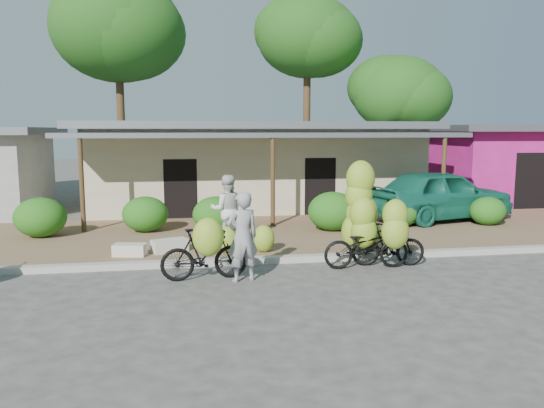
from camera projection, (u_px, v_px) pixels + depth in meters
The scene contains 25 objects.
ground at pixel (324, 286), 10.46m from camera, with size 100.00×100.00×0.00m, color #413F3C.
sidewalk at pixel (279, 234), 15.34m from camera, with size 60.00×6.00×0.12m, color #806145.
curb at pixel (302, 258), 12.40m from camera, with size 60.00×0.25×0.15m, color #A8A399.
shop_main at pixel (252, 164), 20.90m from camera, with size 13.00×8.50×3.35m.
shop_pink at pixel (495, 163), 22.69m from camera, with size 6.00×6.00×3.25m.
tree_far_center at pixel (114, 27), 24.19m from camera, with size 6.01×5.95×9.98m.
tree_center_right at pixel (303, 35), 26.16m from camera, with size 5.10×4.98×9.59m.
tree_near_right at pixel (394, 91), 25.26m from camera, with size 4.57×4.40×6.57m.
hedge_0 at pixel (40, 217), 14.60m from camera, with size 1.41×1.27×1.10m, color #1E5613.
hedge_1 at pixel (145, 214), 15.37m from camera, with size 1.32×1.19×1.03m, color #1E5613.
hedge_2 at pixel (216, 214), 15.26m from camera, with size 1.35×1.21×1.05m, color #1E5613.
hedge_3 at pixel (333, 211), 15.57m from camera, with size 1.47×1.32×1.15m, color #1E5613.
hedge_4 at pixel (401, 212), 16.21m from camera, with size 1.17×1.05×0.91m, color #1E5613.
hedge_5 at pixel (488, 211), 16.50m from camera, with size 1.13×1.01×0.88m, color #1E5613.
bike_left at pixel (205, 251), 10.72m from camera, with size 1.83×1.24×1.40m.
bike_center at pixel (363, 225), 11.98m from camera, with size 1.94×1.23×2.38m.
bike_right at pixel (390, 238), 11.73m from camera, with size 1.70×1.26×1.61m.
loose_banana_a at pixel (227, 239), 12.79m from camera, with size 0.51×0.43×0.64m, color #A3C631.
loose_banana_b at pixel (264, 239), 12.83m from camera, with size 0.53×0.45×0.66m, color #A3C631.
loose_banana_c at pixel (370, 234), 13.34m from camera, with size 0.56×0.48×0.70m, color #A3C631.
sack_near at pixel (170, 245), 12.90m from camera, with size 0.85×0.40×0.30m, color beige.
sack_far at pixel (130, 250), 12.48m from camera, with size 0.75×0.38×0.28m, color beige.
vendor at pixel (242, 237), 10.70m from camera, with size 0.67×0.44×1.84m, color gray.
bystander at pixel (227, 210), 13.67m from camera, with size 0.88×0.68×1.80m, color silver.
teal_van at pixel (441, 195), 17.33m from camera, with size 1.98×4.93×1.68m, color #166750.
Camera 1 is at (-2.71, -9.82, 3.06)m, focal length 35.00 mm.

